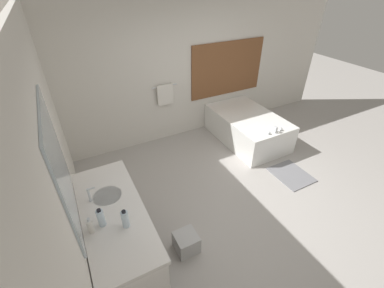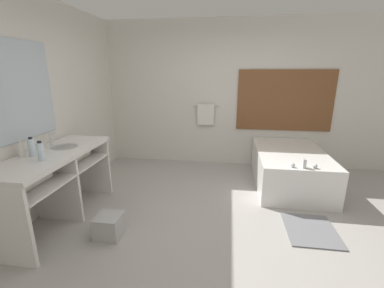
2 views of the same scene
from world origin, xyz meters
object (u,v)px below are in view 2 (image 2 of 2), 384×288
soap_dispenser (21,150)px  waste_bin (109,226)px  water_bottle_1 (41,151)px  water_bottle_2 (32,147)px  bathtub (289,166)px

soap_dispenser → waste_bin: size_ratio=0.67×
water_bottle_1 → water_bottle_2: size_ratio=0.99×
bathtub → water_bottle_2: size_ratio=7.80×
soap_dispenser → water_bottle_1: bearing=-15.8°
water_bottle_1 → soap_dispenser: size_ratio=1.16×
water_bottle_1 → soap_dispenser: water_bottle_1 is taller
waste_bin → bathtub: bearing=37.4°
water_bottle_1 → bathtub: bearing=31.1°
soap_dispenser → waste_bin: 1.28m
water_bottle_1 → waste_bin: (0.66, 0.03, -0.85)m
waste_bin → soap_dispenser: bearing=176.7°
water_bottle_1 → water_bottle_2: 0.24m
bathtub → water_bottle_2: 3.60m
water_bottle_1 → soap_dispenser: (-0.31, 0.09, -0.02)m
soap_dispenser → water_bottle_2: bearing=17.7°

